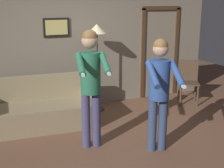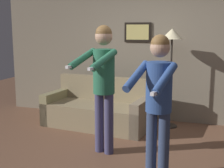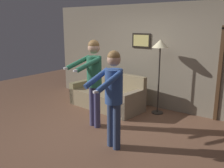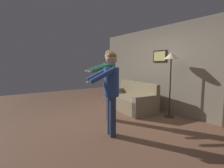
{
  "view_description": "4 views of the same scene",
  "coord_description": "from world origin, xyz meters",
  "px_view_note": "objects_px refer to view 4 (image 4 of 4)",
  "views": [
    {
      "loc": [
        -1.9,
        -4.05,
        2.21
      ],
      "look_at": [
        -0.08,
        -0.04,
        1.02
      ],
      "focal_mm": 50.0,
      "sensor_mm": 36.0,
      "label": 1
    },
    {
      "loc": [
        1.13,
        -3.85,
        1.75
      ],
      "look_at": [
        -0.09,
        -0.26,
        1.08
      ],
      "focal_mm": 50.0,
      "sensor_mm": 36.0,
      "label": 2
    },
    {
      "loc": [
        2.85,
        -3.62,
        2.11
      ],
      "look_at": [
        0.22,
        -0.03,
        1.03
      ],
      "focal_mm": 40.0,
      "sensor_mm": 36.0,
      "label": 3
    },
    {
      "loc": [
        3.37,
        -2.29,
        1.45
      ],
      "look_at": [
        0.29,
        -0.21,
        1.03
      ],
      "focal_mm": 28.0,
      "sensor_mm": 36.0,
      "label": 4
    }
  ],
  "objects_px": {
    "couch": "(130,101)",
    "person_standing_left": "(109,77)",
    "torchiere_lamp": "(171,62)",
    "person_standing_right": "(111,86)"
  },
  "relations": [
    {
      "from": "torchiere_lamp",
      "to": "person_standing_left",
      "type": "height_order",
      "value": "person_standing_left"
    },
    {
      "from": "person_standing_left",
      "to": "person_standing_right",
      "type": "distance_m",
      "value": 1.01
    },
    {
      "from": "couch",
      "to": "person_standing_right",
      "type": "distance_m",
      "value": 2.31
    },
    {
      "from": "couch",
      "to": "torchiere_lamp",
      "type": "distance_m",
      "value": 1.79
    },
    {
      "from": "torchiere_lamp",
      "to": "person_standing_right",
      "type": "xyz_separation_m",
      "value": [
        0.15,
        -2.05,
        -0.49
      ]
    },
    {
      "from": "torchiere_lamp",
      "to": "person_standing_left",
      "type": "bearing_deg",
      "value": -114.95
    },
    {
      "from": "couch",
      "to": "person_standing_left",
      "type": "distance_m",
      "value": 1.53
    },
    {
      "from": "person_standing_left",
      "to": "person_standing_right",
      "type": "relative_size",
      "value": 1.07
    },
    {
      "from": "couch",
      "to": "torchiere_lamp",
      "type": "height_order",
      "value": "torchiere_lamp"
    },
    {
      "from": "couch",
      "to": "torchiere_lamp",
      "type": "xyz_separation_m",
      "value": [
        1.25,
        0.37,
        1.23
      ]
    }
  ]
}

